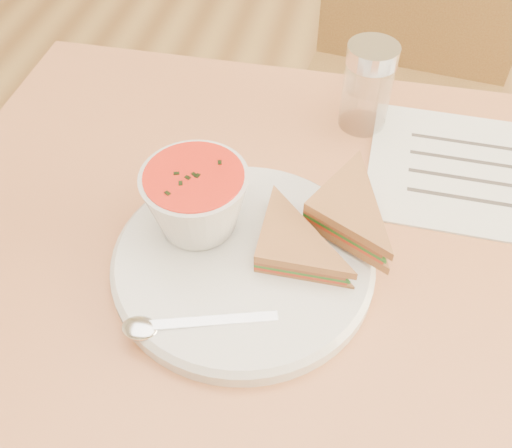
% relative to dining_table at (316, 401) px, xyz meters
% --- Properties ---
extents(dining_table, '(1.00, 0.70, 0.75)m').
position_rel_dining_table_xyz_m(dining_table, '(0.00, 0.00, 0.00)').
color(dining_table, '#9E5431').
rests_on(dining_table, floor).
extents(chair_far, '(0.49, 0.49, 0.98)m').
position_rel_dining_table_xyz_m(chair_far, '(0.07, 0.62, 0.11)').
color(chair_far, brown).
rests_on(chair_far, floor).
extents(plate, '(0.30, 0.30, 0.02)m').
position_rel_dining_table_xyz_m(plate, '(-0.10, -0.03, 0.38)').
color(plate, silver).
rests_on(plate, dining_table).
extents(soup_bowl, '(0.13, 0.13, 0.08)m').
position_rel_dining_table_xyz_m(soup_bowl, '(-0.16, -0.00, 0.43)').
color(soup_bowl, silver).
rests_on(soup_bowl, plate).
extents(sandwich_half_a, '(0.11, 0.11, 0.03)m').
position_rel_dining_table_xyz_m(sandwich_half_a, '(-0.09, -0.06, 0.41)').
color(sandwich_half_a, '#BE7843').
rests_on(sandwich_half_a, plate).
extents(sandwich_half_b, '(0.15, 0.15, 0.03)m').
position_rel_dining_table_xyz_m(sandwich_half_b, '(-0.05, 0.01, 0.42)').
color(sandwich_half_b, '#BE7843').
rests_on(sandwich_half_b, plate).
extents(spoon, '(0.18, 0.09, 0.01)m').
position_rel_dining_table_xyz_m(spoon, '(-0.13, -0.13, 0.40)').
color(spoon, silver).
rests_on(spoon, plate).
extents(paper_menu, '(0.31, 0.23, 0.00)m').
position_rel_dining_table_xyz_m(paper_menu, '(0.17, 0.17, 0.38)').
color(paper_menu, silver).
rests_on(paper_menu, dining_table).
extents(condiment_shaker, '(0.08, 0.08, 0.12)m').
position_rel_dining_table_xyz_m(condiment_shaker, '(0.00, 0.24, 0.43)').
color(condiment_shaker, silver).
rests_on(condiment_shaker, dining_table).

